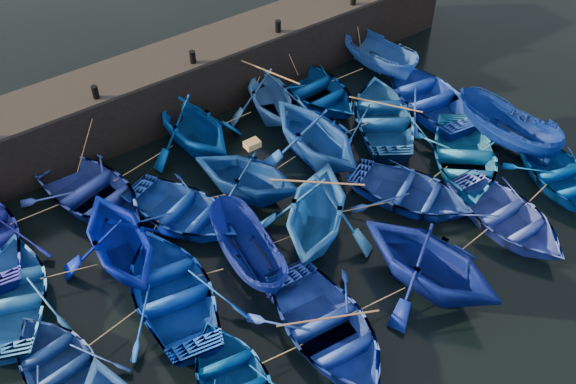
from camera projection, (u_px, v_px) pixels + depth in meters
ground at (344, 263)px, 21.15m from camera, size 120.00×120.00×0.00m
quay_wall at (186, 81)px, 26.39m from camera, size 26.00×2.50×2.50m
quay_top at (182, 53)px, 25.47m from camera, size 26.00×2.50×0.12m
bollard_1 at (95, 92)px, 23.09m from camera, size 0.24×0.24×0.50m
bollard_2 at (193, 57)px, 24.73m from camera, size 0.24×0.24×0.50m
bollard_3 at (278, 26)px, 26.37m from camera, size 0.24×0.24×0.50m
boat_1 at (90, 192)px, 22.77m from camera, size 5.03×6.02×1.07m
boat_2 at (192, 124)px, 24.48m from camera, size 4.23×4.79×2.35m
boat_3 at (269, 94)px, 26.05m from camera, size 4.56×4.92×2.12m
boat_4 at (315, 89)px, 27.25m from camera, size 3.73×5.05×1.01m
boat_5 at (379, 56)px, 28.45m from camera, size 1.95×4.45×1.68m
boat_6 at (12, 293)px, 19.65m from camera, size 4.98×5.76×1.00m
boat_7 at (120, 239)px, 20.31m from camera, size 4.26×4.83×2.38m
boat_8 at (182, 211)px, 22.17m from camera, size 4.79×5.48×0.95m
boat_9 at (246, 174)px, 22.63m from camera, size 5.17×5.37×2.18m
boat_10 at (315, 133)px, 23.97m from camera, size 4.17×4.83×2.54m
boat_11 at (384, 116)px, 25.90m from camera, size 5.89×6.32×1.07m
boat_12 at (428, 96)px, 26.85m from camera, size 4.56×5.81×1.10m
boat_13 at (59, 364)px, 17.99m from camera, size 3.47×4.48×0.86m
boat_14 at (172, 290)px, 19.70m from camera, size 4.54×5.75×1.08m
boat_15 at (247, 251)px, 20.46m from camera, size 1.97×4.27×1.60m
boat_16 at (316, 210)px, 21.16m from camera, size 6.19×6.15×2.47m
boat_17 at (411, 192)px, 22.83m from camera, size 4.98×5.58×0.95m
boat_18 at (464, 158)px, 24.08m from camera, size 5.99×6.21×1.05m
boat_19 at (506, 129)px, 24.74m from camera, size 2.51×4.75×1.74m
boat_21 at (235, 382)px, 17.58m from camera, size 3.68×4.66×0.88m
boat_22 at (327, 329)px, 18.69m from camera, size 4.12×5.44×1.06m
boat_23 at (430, 260)px, 19.60m from camera, size 5.18×5.67×2.54m
boat_24 at (508, 217)px, 21.94m from camera, size 3.50×4.81×0.98m
boat_25 at (562, 177)px, 23.44m from camera, size 4.21×5.06×0.91m
wooden_crate at (252, 144)px, 21.91m from camera, size 0.52×0.38×0.24m
mooring_ropes at (249, 167)px, 23.18m from camera, size 17.61×11.74×2.10m
loose_oars at (325, 156)px, 22.34m from camera, size 10.32×12.06×1.46m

